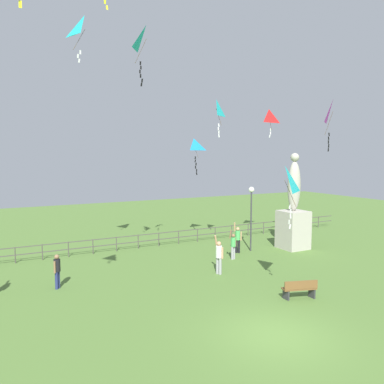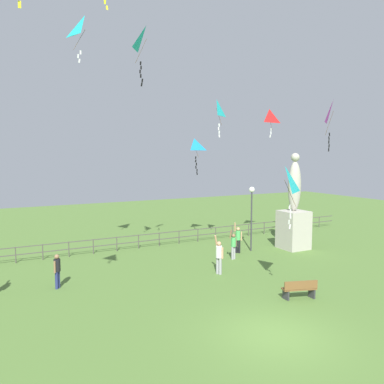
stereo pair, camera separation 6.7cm
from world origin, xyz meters
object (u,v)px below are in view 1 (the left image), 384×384
object	(u,v)px
statue_monument	(293,218)
kite_0	(269,117)
kite_2	(285,182)
kite_5	(216,109)
person_4	(233,244)
person_0	(57,269)
person_3	(238,238)
kite_8	(333,113)
lamppost	(251,204)
kite_4	(85,30)
park_bench	(300,289)
person_1	(219,255)
kite_3	(194,147)
kite_7	(146,41)

from	to	relation	value
statue_monument	kite_0	bearing A→B (deg)	108.74
kite_2	kite_5	size ratio (longest dim) A/B	1.15
person_4	kite_0	world-z (taller)	kite_0
person_0	person_3	distance (m)	11.35
statue_monument	person_3	size ratio (longest dim) A/B	3.26
person_3	person_4	distance (m)	1.60
person_3	kite_8	world-z (taller)	kite_8
lamppost	kite_0	size ratio (longest dim) A/B	2.17
kite_8	kite_4	bearing A→B (deg)	158.56
lamppost	kite_8	size ratio (longest dim) A/B	1.43
park_bench	person_1	xyz separation A→B (m)	(-1.26, 4.63, 0.57)
park_bench	person_4	distance (m)	6.77
kite_3	kite_4	world-z (taller)	kite_4
kite_5	kite_7	xyz separation A→B (m)	(-5.02, -1.08, 3.16)
kite_0	kite_4	size ratio (longest dim) A/B	0.82
lamppost	person_3	xyz separation A→B (m)	(-1.05, -0.03, -2.10)
person_1	statue_monument	bearing A→B (deg)	18.62
kite_0	lamppost	bearing A→B (deg)	-152.27
person_4	kite_7	distance (m)	12.46
kite_0	kite_7	bearing A→B (deg)	-170.85
park_bench	kite_0	bearing A→B (deg)	59.03
person_1	person_3	distance (m)	4.65
person_0	kite_8	xyz separation A→B (m)	(14.80, -2.56, 7.71)
kite_8	kite_2	bearing A→B (deg)	-152.89
person_1	person_3	size ratio (longest dim) A/B	1.05
person_0	kite_3	size ratio (longest dim) A/B	0.66
lamppost	person_3	distance (m)	2.35
kite_3	kite_7	xyz separation A→B (m)	(-5.01, -4.04, 5.43)
person_3	kite_0	xyz separation A→B (m)	(3.31, 1.22, 7.89)
person_1	kite_8	world-z (taller)	kite_8
lamppost	kite_8	distance (m)	7.39
lamppost	person_1	distance (m)	5.85
person_1	kite_0	distance (m)	11.22
kite_0	kite_8	size ratio (longest dim) A/B	0.66
lamppost	kite_2	bearing A→B (deg)	-116.66
person_4	person_1	bearing A→B (deg)	-137.98
person_3	kite_2	world-z (taller)	kite_2
park_bench	kite_2	size ratio (longest dim) A/B	0.58
kite_5	kite_8	world-z (taller)	kite_5
lamppost	person_1	bearing A→B (deg)	-143.94
statue_monument	person_3	distance (m)	4.17
person_4	kite_2	bearing A→B (deg)	-103.88
kite_2	kite_3	size ratio (longest dim) A/B	1.08
kite_7	lamppost	bearing A→B (deg)	2.73
kite_0	kite_5	size ratio (longest dim) A/B	0.83
person_0	person_1	xyz separation A→B (m)	(7.86, -1.61, 0.09)
park_bench	kite_5	size ratio (longest dim) A/B	0.66
kite_5	statue_monument	bearing A→B (deg)	-16.03
person_3	kite_8	xyz separation A→B (m)	(3.56, -4.14, 7.66)
kite_0	kite_7	world-z (taller)	kite_7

